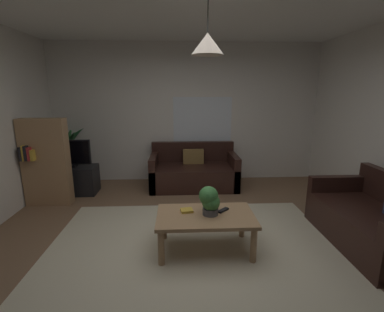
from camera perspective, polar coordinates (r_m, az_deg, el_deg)
floor at (r=3.45m, az=0.26°, el=-18.58°), size 5.29×5.33×0.02m
rug at (r=3.28m, az=0.46°, el=-20.22°), size 3.44×2.93×0.01m
wall_back at (r=5.64m, az=-1.22°, el=8.74°), size 5.41×0.06×2.73m
window_pane at (r=5.65m, az=2.15°, el=6.51°), size 1.17×0.01×1.09m
couch_under_window at (r=5.34m, az=0.34°, el=-3.47°), size 1.63×0.86×0.82m
couch_right_side at (r=4.02m, az=33.33°, el=-11.54°), size 0.86×1.53×0.82m
coffee_table at (r=3.25m, az=2.78°, el=-13.02°), size 1.11×0.66×0.44m
book_on_table_0 at (r=3.29m, az=-1.10°, el=-11.14°), size 0.16×0.14×0.03m
remote_on_table_0 at (r=3.32m, az=6.42°, el=-11.04°), size 0.15×0.15×0.02m
potted_plant_on_table at (r=3.16m, az=3.69°, el=-8.89°), size 0.24×0.22×0.33m
tv_stand at (r=5.44m, az=-23.59°, el=-4.54°), size 0.90×0.44×0.50m
tv at (r=5.30m, az=-24.16°, el=0.52°), size 0.77×0.16×0.48m
potted_palm_corner at (r=5.85m, az=-23.90°, el=0.14°), size 0.87×0.89×1.24m
bookshelf_corner at (r=4.98m, az=-27.92°, el=-1.13°), size 0.70×0.31×1.40m
pendant_lamp at (r=2.95m, az=3.23°, el=22.07°), size 0.33×0.33×0.57m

